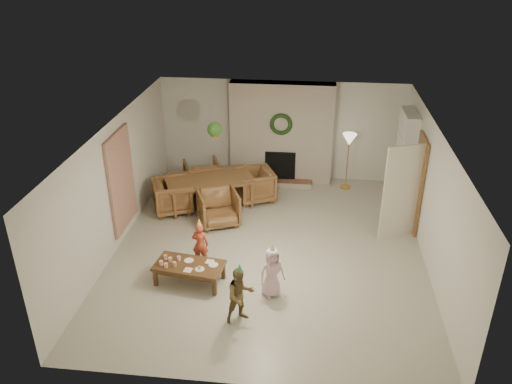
# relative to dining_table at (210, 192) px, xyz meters

# --- Properties ---
(floor) EXTENTS (7.00, 7.00, 0.00)m
(floor) POSITION_rel_dining_table_xyz_m (1.50, -1.68, -0.34)
(floor) COLOR #B7B29E
(floor) RESTS_ON ground
(ceiling) EXTENTS (7.00, 7.00, 0.00)m
(ceiling) POSITION_rel_dining_table_xyz_m (1.50, -1.68, 2.16)
(ceiling) COLOR white
(ceiling) RESTS_ON wall_back
(wall_back) EXTENTS (7.00, 0.00, 7.00)m
(wall_back) POSITION_rel_dining_table_xyz_m (1.50, 1.82, 0.91)
(wall_back) COLOR silver
(wall_back) RESTS_ON floor
(wall_front) EXTENTS (7.00, 0.00, 7.00)m
(wall_front) POSITION_rel_dining_table_xyz_m (1.50, -5.18, 0.91)
(wall_front) COLOR silver
(wall_front) RESTS_ON floor
(wall_left) EXTENTS (0.00, 7.00, 7.00)m
(wall_left) POSITION_rel_dining_table_xyz_m (-1.50, -1.68, 0.91)
(wall_left) COLOR silver
(wall_left) RESTS_ON floor
(wall_right) EXTENTS (0.00, 7.00, 7.00)m
(wall_right) POSITION_rel_dining_table_xyz_m (4.50, -1.68, 0.91)
(wall_right) COLOR silver
(wall_right) RESTS_ON floor
(fireplace_mass) EXTENTS (2.50, 0.40, 2.50)m
(fireplace_mass) POSITION_rel_dining_table_xyz_m (1.50, 1.62, 0.91)
(fireplace_mass) COLOR #602819
(fireplace_mass) RESTS_ON floor
(fireplace_hearth) EXTENTS (1.60, 0.30, 0.12)m
(fireplace_hearth) POSITION_rel_dining_table_xyz_m (1.50, 1.27, -0.28)
(fireplace_hearth) COLOR brown
(fireplace_hearth) RESTS_ON floor
(fireplace_firebox) EXTENTS (0.75, 0.12, 0.75)m
(fireplace_firebox) POSITION_rel_dining_table_xyz_m (1.50, 1.44, 0.11)
(fireplace_firebox) COLOR black
(fireplace_firebox) RESTS_ON floor
(fireplace_wreath) EXTENTS (0.54, 0.10, 0.54)m
(fireplace_wreath) POSITION_rel_dining_table_xyz_m (1.50, 1.39, 1.21)
(fireplace_wreath) COLOR #173514
(fireplace_wreath) RESTS_ON fireplace_mass
(floor_lamp_base) EXTENTS (0.26, 0.26, 0.03)m
(floor_lamp_base) POSITION_rel_dining_table_xyz_m (3.13, 1.32, -0.33)
(floor_lamp_base) COLOR gold
(floor_lamp_base) RESTS_ON floor
(floor_lamp_post) EXTENTS (0.03, 0.03, 1.26)m
(floor_lamp_post) POSITION_rel_dining_table_xyz_m (3.13, 1.32, 0.31)
(floor_lamp_post) COLOR gold
(floor_lamp_post) RESTS_ON floor
(floor_lamp_shade) EXTENTS (0.34, 0.34, 0.28)m
(floor_lamp_shade) POSITION_rel_dining_table_xyz_m (3.13, 1.32, 0.92)
(floor_lamp_shade) COLOR beige
(floor_lamp_shade) RESTS_ON floor_lamp_post
(bookshelf_carcass) EXTENTS (0.30, 1.00, 2.20)m
(bookshelf_carcass) POSITION_rel_dining_table_xyz_m (4.34, 0.62, 0.76)
(bookshelf_carcass) COLOR white
(bookshelf_carcass) RESTS_ON floor
(bookshelf_shelf_a) EXTENTS (0.30, 0.92, 0.03)m
(bookshelf_shelf_a) POSITION_rel_dining_table_xyz_m (4.32, 0.62, 0.11)
(bookshelf_shelf_a) COLOR white
(bookshelf_shelf_a) RESTS_ON bookshelf_carcass
(bookshelf_shelf_b) EXTENTS (0.30, 0.92, 0.03)m
(bookshelf_shelf_b) POSITION_rel_dining_table_xyz_m (4.32, 0.62, 0.51)
(bookshelf_shelf_b) COLOR white
(bookshelf_shelf_b) RESTS_ON bookshelf_carcass
(bookshelf_shelf_c) EXTENTS (0.30, 0.92, 0.03)m
(bookshelf_shelf_c) POSITION_rel_dining_table_xyz_m (4.32, 0.62, 0.91)
(bookshelf_shelf_c) COLOR white
(bookshelf_shelf_c) RESTS_ON bookshelf_carcass
(bookshelf_shelf_d) EXTENTS (0.30, 0.92, 0.03)m
(bookshelf_shelf_d) POSITION_rel_dining_table_xyz_m (4.32, 0.62, 1.31)
(bookshelf_shelf_d) COLOR white
(bookshelf_shelf_d) RESTS_ON bookshelf_carcass
(books_row_lower) EXTENTS (0.20, 0.40, 0.24)m
(books_row_lower) POSITION_rel_dining_table_xyz_m (4.30, 0.47, 0.25)
(books_row_lower) COLOR #A81F36
(books_row_lower) RESTS_ON bookshelf_shelf_a
(books_row_mid) EXTENTS (0.20, 0.44, 0.24)m
(books_row_mid) POSITION_rel_dining_table_xyz_m (4.30, 0.67, 0.65)
(books_row_mid) COLOR teal
(books_row_mid) RESTS_ON bookshelf_shelf_b
(books_row_upper) EXTENTS (0.20, 0.36, 0.22)m
(books_row_upper) POSITION_rel_dining_table_xyz_m (4.30, 0.52, 1.04)
(books_row_upper) COLOR #AE9625
(books_row_upper) RESTS_ON bookshelf_shelf_c
(door_frame) EXTENTS (0.05, 0.86, 2.04)m
(door_frame) POSITION_rel_dining_table_xyz_m (4.46, -0.48, 0.68)
(door_frame) COLOR brown
(door_frame) RESTS_ON floor
(door_leaf) EXTENTS (0.77, 0.32, 2.00)m
(door_leaf) POSITION_rel_dining_table_xyz_m (4.08, -0.86, 0.66)
(door_leaf) COLOR beige
(door_leaf) RESTS_ON floor
(curtain_panel) EXTENTS (0.06, 1.20, 2.00)m
(curtain_panel) POSITION_rel_dining_table_xyz_m (-1.46, -1.48, 0.91)
(curtain_panel) COLOR #C9A88E
(curtain_panel) RESTS_ON wall_left
(dining_table) EXTENTS (2.21, 1.76, 0.68)m
(dining_table) POSITION_rel_dining_table_xyz_m (0.00, 0.00, 0.00)
(dining_table) COLOR brown
(dining_table) RESTS_ON floor
(dining_chair_near) EXTENTS (1.07, 1.08, 0.75)m
(dining_chair_near) POSITION_rel_dining_table_xyz_m (0.34, -0.78, 0.04)
(dining_chair_near) COLOR brown
(dining_chair_near) RESTS_ON floor
(dining_chair_far) EXTENTS (1.07, 1.08, 0.75)m
(dining_chair_far) POSITION_rel_dining_table_xyz_m (-0.34, 0.78, 0.04)
(dining_chair_far) COLOR brown
(dining_chair_far) RESTS_ON floor
(dining_chair_left) EXTENTS (1.08, 1.07, 0.75)m
(dining_chair_left) POSITION_rel_dining_table_xyz_m (-0.78, -0.34, 0.04)
(dining_chair_left) COLOR brown
(dining_chair_left) RESTS_ON floor
(dining_chair_right) EXTENTS (1.08, 1.07, 0.75)m
(dining_chair_right) POSITION_rel_dining_table_xyz_m (0.98, 0.42, 0.04)
(dining_chair_right) COLOR brown
(dining_chair_right) RESTS_ON floor
(hanging_plant_cord) EXTENTS (0.01, 0.01, 0.70)m
(hanging_plant_cord) POSITION_rel_dining_table_xyz_m (0.20, -0.18, 1.81)
(hanging_plant_cord) COLOR tan
(hanging_plant_cord) RESTS_ON ceiling
(hanging_plant_pot) EXTENTS (0.16, 0.16, 0.12)m
(hanging_plant_pot) POSITION_rel_dining_table_xyz_m (0.20, -0.18, 1.46)
(hanging_plant_pot) COLOR #B05B38
(hanging_plant_pot) RESTS_ON hanging_plant_cord
(hanging_plant_foliage) EXTENTS (0.32, 0.32, 0.32)m
(hanging_plant_foliage) POSITION_rel_dining_table_xyz_m (0.20, -0.18, 1.58)
(hanging_plant_foliage) COLOR #24501A
(hanging_plant_foliage) RESTS_ON hanging_plant_pot
(coffee_table_top) EXTENTS (1.29, 0.78, 0.06)m
(coffee_table_top) POSITION_rel_dining_table_xyz_m (0.19, -2.92, 0.01)
(coffee_table_top) COLOR #53361B
(coffee_table_top) RESTS_ON floor
(coffee_table_apron) EXTENTS (1.19, 0.67, 0.07)m
(coffee_table_apron) POSITION_rel_dining_table_xyz_m (0.19, -2.92, -0.06)
(coffee_table_apron) COLOR #53361B
(coffee_table_apron) RESTS_ON floor
(coffee_leg_fl) EXTENTS (0.07, 0.07, 0.32)m
(coffee_leg_fl) POSITION_rel_dining_table_xyz_m (-0.39, -3.09, -0.18)
(coffee_leg_fl) COLOR #53361B
(coffee_leg_fl) RESTS_ON floor
(coffee_leg_fr) EXTENTS (0.07, 0.07, 0.32)m
(coffee_leg_fr) POSITION_rel_dining_table_xyz_m (0.70, -3.25, -0.18)
(coffee_leg_fr) COLOR #53361B
(coffee_leg_fr) RESTS_ON floor
(coffee_leg_bl) EXTENTS (0.07, 0.07, 0.32)m
(coffee_leg_bl) POSITION_rel_dining_table_xyz_m (-0.32, -2.60, -0.18)
(coffee_leg_bl) COLOR #53361B
(coffee_leg_bl) RESTS_ON floor
(coffee_leg_br) EXTENTS (0.07, 0.07, 0.32)m
(coffee_leg_br) POSITION_rel_dining_table_xyz_m (0.77, -2.76, -0.18)
(coffee_leg_br) COLOR #53361B
(coffee_leg_br) RESTS_ON floor
(cup_a) EXTENTS (0.07, 0.07, 0.08)m
(cup_a) POSITION_rel_dining_table_xyz_m (-0.29, -2.99, 0.08)
(cup_a) COLOR white
(cup_a) RESTS_ON coffee_table_top
(cup_b) EXTENTS (0.07, 0.07, 0.08)m
(cup_b) POSITION_rel_dining_table_xyz_m (-0.27, -2.81, 0.08)
(cup_b) COLOR white
(cup_b) RESTS_ON coffee_table_top
(cup_c) EXTENTS (0.07, 0.07, 0.08)m
(cup_c) POSITION_rel_dining_table_xyz_m (-0.19, -3.06, 0.08)
(cup_c) COLOR white
(cup_c) RESTS_ON coffee_table_top
(cup_d) EXTENTS (0.07, 0.07, 0.08)m
(cup_d) POSITION_rel_dining_table_xyz_m (-0.16, -2.87, 0.08)
(cup_d) COLOR white
(cup_d) RESTS_ON coffee_table_top
(cup_e) EXTENTS (0.07, 0.07, 0.08)m
(cup_e) POSITION_rel_dining_table_xyz_m (-0.05, -3.00, 0.08)
(cup_e) COLOR white
(cup_e) RESTS_ON coffee_table_top
(cup_f) EXTENTS (0.07, 0.07, 0.08)m
(cup_f) POSITION_rel_dining_table_xyz_m (-0.02, -2.82, 0.08)
(cup_f) COLOR white
(cup_f) RESTS_ON coffee_table_top
(plate_a) EXTENTS (0.19, 0.19, 0.01)m
(plate_a) POSITION_rel_dining_table_xyz_m (0.16, -2.80, 0.04)
(plate_a) COLOR white
(plate_a) RESTS_ON coffee_table_top
(plate_b) EXTENTS (0.19, 0.19, 0.01)m
(plate_b) POSITION_rel_dining_table_xyz_m (0.41, -3.05, 0.04)
(plate_b) COLOR white
(plate_b) RESTS_ON coffee_table_top
(plate_c) EXTENTS (0.19, 0.19, 0.01)m
(plate_c) POSITION_rel_dining_table_xyz_m (0.62, -2.89, 0.04)
(plate_c) COLOR white
(plate_c) RESTS_ON coffee_table_top
(food_scoop) EXTENTS (0.07, 0.07, 0.07)m
(food_scoop) POSITION_rel_dining_table_xyz_m (0.41, -3.05, 0.07)
(food_scoop) COLOR tan
(food_scoop) RESTS_ON plate_b
(napkin_left) EXTENTS (0.16, 0.16, 0.01)m
(napkin_left) POSITION_rel_dining_table_xyz_m (0.21, -3.10, 0.04)
(napkin_left) COLOR #FBB9BE
(napkin_left) RESTS_ON coffee_table_top
(napkin_right) EXTENTS (0.16, 0.16, 0.01)m
(napkin_right) POSITION_rel_dining_table_xyz_m (0.54, -2.80, 0.04)
(napkin_right) COLOR #FBB9BE
(napkin_right) RESTS_ON coffee_table_top
(child_red) EXTENTS (0.32, 0.22, 0.86)m
(child_red) POSITION_rel_dining_table_xyz_m (0.27, -2.32, 0.09)
(child_red) COLOR #BA4227
(child_red) RESTS_ON floor
(party_hat_red) EXTENTS (0.15, 0.15, 0.16)m
(party_hat_red) POSITION_rel_dining_table_xyz_m (0.27, -2.32, 0.55)
(party_hat_red) COLOR #EFE54F
(party_hat_red) RESTS_ON child_red
(child_plaid) EXTENTS (0.59, 0.56, 0.97)m
(child_plaid) POSITION_rel_dining_table_xyz_m (1.23, -3.83, 0.15)
(child_plaid) COLOR brown
(child_plaid) RESTS_ON floor
(party_hat_plaid) EXTENTS (0.13, 0.13, 0.16)m
(party_hat_plaid) POSITION_rel_dining_table_xyz_m (1.23, -3.83, 0.67)
(party_hat_plaid) COLOR #45A35F
(party_hat_plaid) RESTS_ON child_plaid
(child_pink) EXTENTS (0.54, 0.47, 0.93)m
(child_pink) POSITION_rel_dining_table_xyz_m (1.68, -3.12, 0.12)
(child_pink) COLOR #F6C5D5
(child_pink) RESTS_ON floor
(party_hat_pink) EXTENTS (0.15, 0.15, 0.17)m
(party_hat_pink) POSITION_rel_dining_table_xyz_m (1.68, -3.12, 0.62)
(party_hat_pink) COLOR silver
(party_hat_pink) RESTS_ON child_pink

